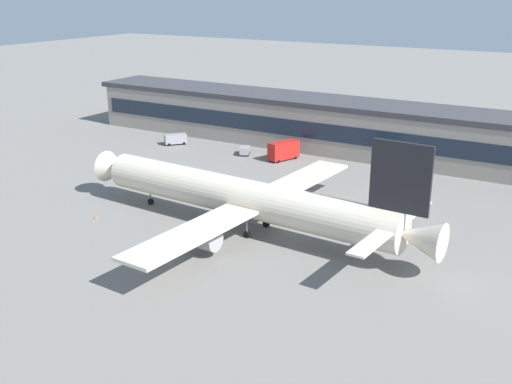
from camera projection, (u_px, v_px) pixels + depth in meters
The scene contains 8 objects.
ground_plane at pixel (284, 238), 94.18m from camera, with size 600.00×600.00×0.00m, color slate.
terminal_building at pixel (398, 133), 135.13m from camera, with size 161.93×15.22×11.71m.
airliner at pixel (248, 199), 95.52m from camera, with size 62.71×53.63×17.76m.
follow_me_car at pixel (395, 173), 122.96m from camera, with size 4.79×3.38×1.85m.
crew_van at pixel (175, 139), 148.34m from camera, with size 5.04×5.39×2.55m.
catering_truck at pixel (283, 150), 135.02m from camera, with size 4.92×7.65×4.15m.
baggage_tug at pixel (245, 150), 139.49m from camera, with size 3.35×4.11×1.85m.
traffic_cone_0 at pixel (96, 217), 101.69m from camera, with size 0.50×0.50×0.63m, color #F2590C.
Camera 1 is at (40.97, -76.77, 36.96)m, focal length 43.08 mm.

